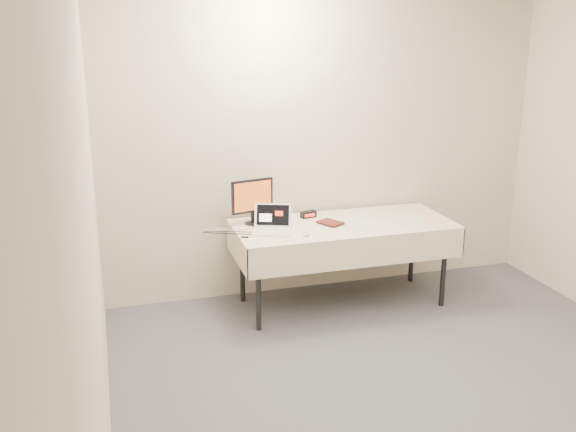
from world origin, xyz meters
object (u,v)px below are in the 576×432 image
object	(u,v)px
laptop	(272,225)
book	(324,214)
monitor	(252,198)
table	(343,230)

from	to	relation	value
laptop	book	size ratio (longest dim) A/B	1.90
laptop	monitor	distance (m)	0.31
laptop	monitor	world-z (taller)	monitor
monitor	book	distance (m)	0.62
table	monitor	world-z (taller)	monitor
table	laptop	world-z (taller)	laptop
monitor	table	bearing A→B (deg)	-27.68
laptop	book	xyz separation A→B (m)	(0.45, 0.00, 0.05)
book	table	bearing A→B (deg)	-19.50
book	laptop	bearing A→B (deg)	152.88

